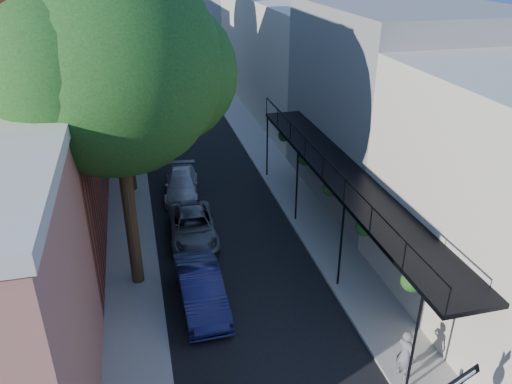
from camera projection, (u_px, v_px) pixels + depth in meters
road_surface at (182, 115)px, 36.80m from camera, size 6.00×64.00×0.01m
sidewalk_left at (126, 119)px, 35.91m from camera, size 2.00×64.00×0.12m
sidewalk_right at (235, 111)px, 37.64m from camera, size 2.00×64.00×0.12m
buildings_left at (31, 57)px, 31.52m from camera, size 10.10×59.10×12.00m
buildings_right at (302, 50)px, 36.33m from camera, size 9.80×55.00×10.00m
oak_near at (126, 68)px, 15.41m from camera, size 7.48×6.80×11.42m
oak_mid at (125, 49)px, 22.69m from camera, size 6.60×6.00×10.20m
oak_far at (122, 1)px, 30.03m from camera, size 7.70×7.00×11.90m
parked_car_b at (201, 289)px, 17.15m from camera, size 1.53×4.14×1.35m
parked_car_c at (193, 227)px, 21.13m from camera, size 2.11×4.28×1.17m
parked_car_d at (182, 184)px, 24.91m from camera, size 2.08×4.05×1.12m
parked_car_e at (150, 142)px, 30.18m from camera, size 1.79×3.71×1.22m
parked_car_f at (155, 119)px, 33.90m from camera, size 1.81×4.31×1.38m
parked_car_g at (153, 100)px, 38.08m from camera, size 2.35×4.74×1.29m
pedestrian at (405, 354)px, 14.04m from camera, size 0.53×0.68×1.65m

